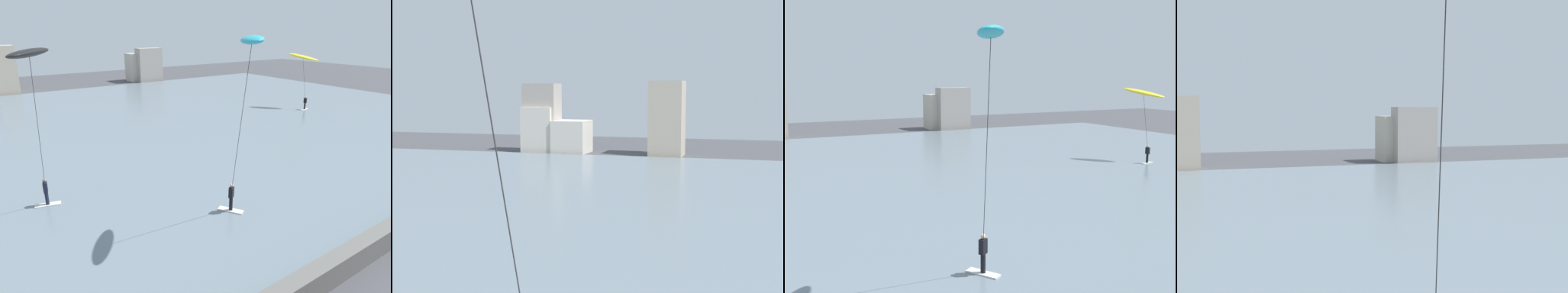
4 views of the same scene
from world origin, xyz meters
The scene contains 2 objects.
water_bay centered at (0.00, 31.22, 0.05)m, with size 84.00×52.00×0.10m, color slate.
far_shore_buildings centered at (-3.32, 59.52, 2.95)m, with size 41.94×5.10×7.34m.
Camera 4 is at (-6.36, 0.36, 6.27)m, focal length 51.82 mm.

